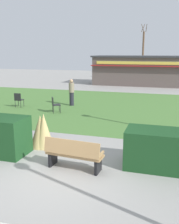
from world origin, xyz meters
name	(u,v)px	position (x,y,z in m)	size (l,w,h in m)	color
ground_plane	(60,174)	(0.00, 0.00, 0.00)	(80.00, 80.00, 0.00)	#999691
lawn_patch	(120,107)	(0.00, 9.53, 0.00)	(36.00, 12.00, 0.01)	#4C7A38
park_bench	(74,154)	(0.26, 0.42, 0.48)	(1.74, 0.66, 0.95)	tan
hedge_right	(167,150)	(2.86, 1.26, 0.58)	(2.42, 1.10, 1.15)	#19421E
ornamental_grass_behind_left	(41,131)	(-1.53, 1.86, 0.58)	(0.78, 0.78, 1.17)	tan
ornamental_grass_behind_right	(43,131)	(-1.53, 2.04, 0.53)	(0.51, 0.51, 1.05)	tan
ornamental_grass_behind_center	(44,131)	(-1.38, 1.84, 0.62)	(0.69, 0.69, 1.25)	tan
food_kiosk	(141,70)	(0.08, 21.31, 1.51)	(9.88, 4.14, 2.99)	#594C47
cafe_chair_west	(55,103)	(-3.27, 6.96, 0.53)	(0.61, 0.61, 0.89)	black
cafe_chair_east	(19,99)	(-6.03, 7.68, 0.53)	(0.46, 0.46, 0.89)	black
person_strolling	(72,92)	(-3.07, 9.14, 0.86)	(0.34, 0.34, 1.69)	#23232D
parked_car_west_slot	(113,73)	(-4.37, 28.58, 0.64)	(4.35, 2.35, 1.20)	silver
parked_car_center_slot	(154,73)	(0.99, 28.58, 0.64)	(4.30, 2.24, 1.20)	black
tree_center_bg	(143,52)	(-1.11, 35.07, 3.35)	(0.91, 0.96, 7.43)	brown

